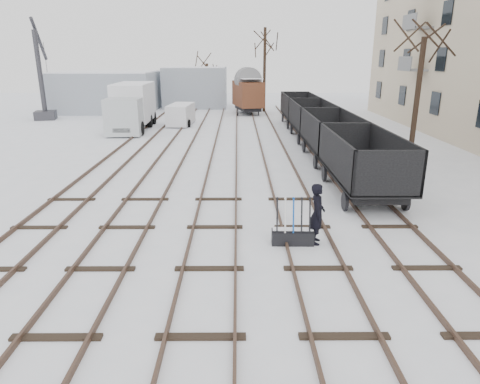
% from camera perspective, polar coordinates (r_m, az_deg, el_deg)
% --- Properties ---
extents(ground, '(120.00, 120.00, 0.00)m').
position_cam_1_polar(ground, '(11.99, -4.10, -10.28)').
color(ground, white).
rests_on(ground, ground).
extents(tracks, '(13.90, 52.00, 0.16)m').
position_cam_1_polar(tracks, '(24.88, -2.15, 4.79)').
color(tracks, black).
rests_on(tracks, ground).
extents(shed_left, '(10.00, 8.00, 4.10)m').
position_cam_1_polar(shed_left, '(48.69, -17.23, 12.70)').
color(shed_left, '#99A2AC').
rests_on(shed_left, ground).
extents(shed_right, '(7.00, 6.00, 4.50)m').
position_cam_1_polar(shed_right, '(50.90, -5.92, 13.78)').
color(shed_right, '#99A2AC').
rests_on(shed_right, ground).
extents(ground_frame, '(1.31, 0.45, 1.49)m').
position_cam_1_polar(ground_frame, '(13.46, 7.03, -5.78)').
color(ground_frame, black).
rests_on(ground_frame, ground).
extents(worker, '(0.56, 0.77, 1.93)m').
position_cam_1_polar(worker, '(13.41, 10.27, -2.88)').
color(worker, black).
rests_on(worker, ground).
extents(freight_wagon_a, '(2.52, 6.29, 2.57)m').
position_cam_1_polar(freight_wagon_a, '(18.64, 15.94, 2.60)').
color(freight_wagon_a, black).
rests_on(freight_wagon_a, ground).
extents(freight_wagon_b, '(2.52, 6.29, 2.57)m').
position_cam_1_polar(freight_wagon_b, '(24.69, 11.94, 6.48)').
color(freight_wagon_b, black).
rests_on(freight_wagon_b, ground).
extents(freight_wagon_c, '(2.52, 6.29, 2.57)m').
position_cam_1_polar(freight_wagon_c, '(30.88, 9.49, 8.80)').
color(freight_wagon_c, black).
rests_on(freight_wagon_c, ground).
extents(freight_wagon_d, '(2.52, 6.29, 2.57)m').
position_cam_1_polar(freight_wagon_d, '(37.15, 7.85, 10.34)').
color(freight_wagon_d, black).
rests_on(freight_wagon_d, ground).
extents(box_van_wagon, '(3.43, 5.09, 3.56)m').
position_cam_1_polar(box_van_wagon, '(44.10, 1.05, 13.05)').
color(box_van_wagon, black).
rests_on(box_van_wagon, ground).
extents(lorry, '(2.72, 7.96, 3.58)m').
position_cam_1_polar(lorry, '(35.34, -14.25, 11.01)').
color(lorry, black).
rests_on(lorry, ground).
extents(panel_van, '(2.08, 4.13, 1.76)m').
position_cam_1_polar(panel_van, '(37.20, -7.89, 10.24)').
color(panel_van, silver).
rests_on(panel_van, ground).
extents(crane, '(2.13, 5.28, 8.86)m').
position_cam_1_polar(crane, '(44.07, -24.71, 11.82)').
color(crane, '#2D2D32').
rests_on(crane, ground).
extents(tree_near, '(0.30, 0.30, 6.61)m').
position_cam_1_polar(tree_near, '(26.22, 22.51, 11.31)').
color(tree_near, black).
rests_on(tree_near, ground).
extents(tree_far_left, '(0.30, 0.30, 4.83)m').
position_cam_1_polar(tree_far_left, '(51.14, -4.38, 14.02)').
color(tree_far_left, black).
rests_on(tree_far_left, ground).
extents(tree_far_right, '(0.30, 0.30, 8.39)m').
position_cam_1_polar(tree_far_right, '(45.99, 3.28, 15.87)').
color(tree_far_right, black).
rests_on(tree_far_right, ground).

